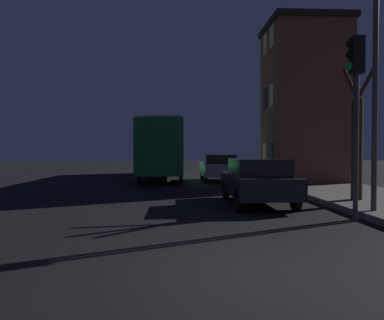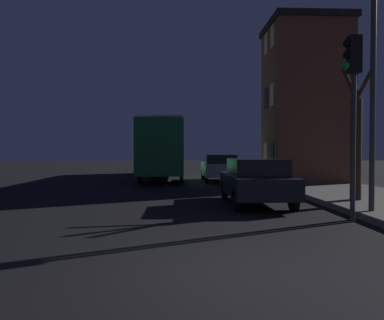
{
  "view_description": "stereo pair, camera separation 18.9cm",
  "coord_description": "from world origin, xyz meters",
  "px_view_note": "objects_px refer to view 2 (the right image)",
  "views": [
    {
      "loc": [
        -0.95,
        -5.18,
        1.72
      ],
      "look_at": [
        -0.08,
        11.75,
        1.31
      ],
      "focal_mm": 35.0,
      "sensor_mm": 36.0,
      "label": 1
    },
    {
      "loc": [
        -0.76,
        -5.19,
        1.72
      ],
      "look_at": [
        -0.08,
        11.75,
        1.31
      ],
      "focal_mm": 35.0,
      "sensor_mm": 36.0,
      "label": 2
    }
  ],
  "objects_px": {
    "bus": "(163,145)",
    "car_mid_lane": "(220,167)",
    "streetlamp": "(359,37)",
    "traffic_light": "(353,89)",
    "car_near_lane": "(256,180)",
    "bare_tree": "(356,141)"
  },
  "relations": [
    {
      "from": "traffic_light",
      "to": "bare_tree",
      "type": "relative_size",
      "value": 1.05
    },
    {
      "from": "car_near_lane",
      "to": "traffic_light",
      "type": "bearing_deg",
      "value": -60.02
    },
    {
      "from": "bus",
      "to": "car_mid_lane",
      "type": "distance_m",
      "value": 4.52
    },
    {
      "from": "streetlamp",
      "to": "traffic_light",
      "type": "bearing_deg",
      "value": -127.34
    },
    {
      "from": "car_near_lane",
      "to": "car_mid_lane",
      "type": "height_order",
      "value": "car_mid_lane"
    },
    {
      "from": "bus",
      "to": "car_near_lane",
      "type": "xyz_separation_m",
      "value": [
        3.39,
        -12.02,
        -1.3
      ]
    },
    {
      "from": "bus",
      "to": "car_mid_lane",
      "type": "xyz_separation_m",
      "value": [
        3.29,
        -2.82,
        -1.29
      ]
    },
    {
      "from": "bus",
      "to": "car_mid_lane",
      "type": "height_order",
      "value": "bus"
    },
    {
      "from": "bare_tree",
      "to": "car_near_lane",
      "type": "bearing_deg",
      "value": 174.93
    },
    {
      "from": "traffic_light",
      "to": "bare_tree",
      "type": "xyz_separation_m",
      "value": [
        1.41,
        2.69,
        -1.19
      ]
    },
    {
      "from": "streetlamp",
      "to": "traffic_light",
      "type": "height_order",
      "value": "streetlamp"
    },
    {
      "from": "streetlamp",
      "to": "car_mid_lane",
      "type": "bearing_deg",
      "value": 100.82
    },
    {
      "from": "traffic_light",
      "to": "bare_tree",
      "type": "height_order",
      "value": "traffic_light"
    },
    {
      "from": "bus",
      "to": "car_mid_lane",
      "type": "bearing_deg",
      "value": -40.66
    },
    {
      "from": "bare_tree",
      "to": "bus",
      "type": "distance_m",
      "value": 13.91
    },
    {
      "from": "bare_tree",
      "to": "streetlamp",
      "type": "bearing_deg",
      "value": -114.92
    },
    {
      "from": "bare_tree",
      "to": "bus",
      "type": "relative_size",
      "value": 0.36
    },
    {
      "from": "traffic_light",
      "to": "car_near_lane",
      "type": "xyz_separation_m",
      "value": [
        -1.71,
        2.96,
        -2.43
      ]
    },
    {
      "from": "bare_tree",
      "to": "car_near_lane",
      "type": "distance_m",
      "value": 3.37
    },
    {
      "from": "bare_tree",
      "to": "car_near_lane",
      "type": "relative_size",
      "value": 1.03
    },
    {
      "from": "bus",
      "to": "car_near_lane",
      "type": "bearing_deg",
      "value": -74.24
    },
    {
      "from": "streetlamp",
      "to": "car_near_lane",
      "type": "relative_size",
      "value": 1.54
    }
  ]
}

